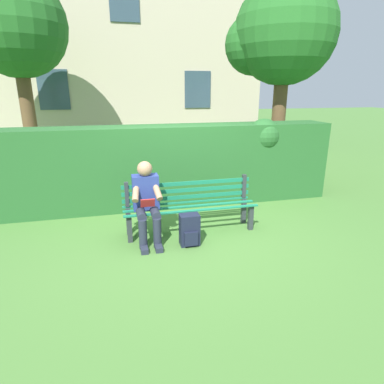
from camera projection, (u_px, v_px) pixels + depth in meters
name	position (u px, v px, depth m)	size (l,w,h in m)	color
ground	(191.00, 231.00, 5.11)	(60.00, 60.00, 0.00)	#477533
park_bench	(189.00, 204.00, 5.05)	(2.05, 0.45, 0.82)	#2D3338
person_seated	(147.00, 200.00, 4.68)	(0.44, 0.73, 1.16)	navy
hedge_backdrop	(166.00, 164.00, 6.12)	(6.48, 0.79, 1.60)	#265B28
tree	(280.00, 37.00, 6.95)	(2.29, 2.18, 4.38)	brown
building_facade	(124.00, 40.00, 11.29)	(9.20, 2.81, 7.57)	#BCAD93
backpack	(190.00, 230.00, 4.62)	(0.28, 0.26, 0.46)	#191E33
tree_far	(12.00, 29.00, 7.55)	(2.47, 2.36, 4.73)	brown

